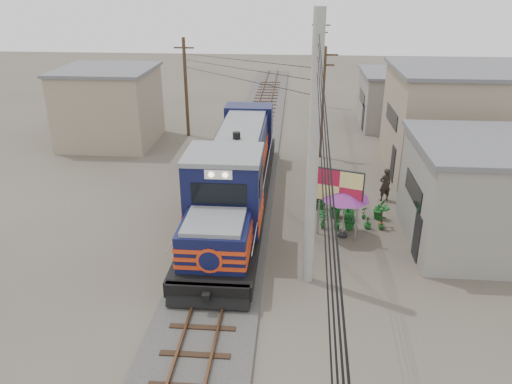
# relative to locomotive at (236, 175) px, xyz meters

# --- Properties ---
(ground) EXTENTS (120.00, 120.00, 0.00)m
(ground) POSITION_rel_locomotive_xyz_m (0.00, -5.65, -1.83)
(ground) COLOR #473F35
(ground) RESTS_ON ground
(ballast) EXTENTS (3.60, 70.00, 0.16)m
(ballast) POSITION_rel_locomotive_xyz_m (0.00, 4.35, -1.75)
(ballast) COLOR #595651
(ballast) RESTS_ON ground
(track) EXTENTS (1.15, 70.00, 0.12)m
(track) POSITION_rel_locomotive_xyz_m (0.00, 4.35, -1.57)
(track) COLOR #51331E
(track) RESTS_ON ground
(locomotive) EXTENTS (3.14, 17.08, 4.23)m
(locomotive) POSITION_rel_locomotive_xyz_m (0.00, 0.00, 0.00)
(locomotive) COLOR black
(locomotive) RESTS_ON ground
(utility_pole_main) EXTENTS (0.40, 0.40, 10.00)m
(utility_pole_main) POSITION_rel_locomotive_xyz_m (3.50, -6.15, 3.17)
(utility_pole_main) COLOR #9E9B93
(utility_pole_main) RESTS_ON ground
(wooden_pole_mid) EXTENTS (1.60, 0.24, 7.00)m
(wooden_pole_mid) POSITION_rel_locomotive_xyz_m (4.50, 8.35, 1.85)
(wooden_pole_mid) COLOR #4C3826
(wooden_pole_mid) RESTS_ON ground
(wooden_pole_far) EXTENTS (1.60, 0.24, 7.50)m
(wooden_pole_far) POSITION_rel_locomotive_xyz_m (4.80, 22.35, 2.11)
(wooden_pole_far) COLOR #4C3826
(wooden_pole_far) RESTS_ON ground
(wooden_pole_left) EXTENTS (1.60, 0.24, 7.00)m
(wooden_pole_left) POSITION_rel_locomotive_xyz_m (-5.00, 12.35, 1.85)
(wooden_pole_left) COLOR #4C3826
(wooden_pole_left) RESTS_ON ground
(power_lines) EXTENTS (9.65, 19.00, 3.30)m
(power_lines) POSITION_rel_locomotive_xyz_m (-0.14, 2.84, 5.74)
(power_lines) COLOR black
(power_lines) RESTS_ON ground
(shophouse_front) EXTENTS (7.35, 6.30, 4.70)m
(shophouse_front) POSITION_rel_locomotive_xyz_m (11.50, -2.65, 0.53)
(shophouse_front) COLOR gray
(shophouse_front) RESTS_ON ground
(shophouse_mid) EXTENTS (8.40, 7.35, 6.20)m
(shophouse_mid) POSITION_rel_locomotive_xyz_m (12.50, 6.35, 1.28)
(shophouse_mid) COLOR gray
(shophouse_mid) RESTS_ON ground
(shophouse_back) EXTENTS (6.30, 6.30, 4.20)m
(shophouse_back) POSITION_rel_locomotive_xyz_m (11.00, 16.35, 0.28)
(shophouse_back) COLOR gray
(shophouse_back) RESTS_ON ground
(shophouse_left) EXTENTS (6.30, 6.30, 5.20)m
(shophouse_left) POSITION_rel_locomotive_xyz_m (-10.00, 10.35, 0.78)
(shophouse_left) COLOR gray
(shophouse_left) RESTS_ON ground
(billboard) EXTENTS (2.04, 0.79, 3.27)m
(billboard) POSITION_rel_locomotive_xyz_m (4.84, -2.62, 0.58)
(billboard) COLOR #99999E
(billboard) RESTS_ON ground
(market_umbrella) EXTENTS (2.84, 2.84, 2.40)m
(market_umbrella) POSITION_rel_locomotive_xyz_m (5.15, -2.47, 0.29)
(market_umbrella) COLOR black
(market_umbrella) RESTS_ON ground
(vendor) EXTENTS (0.77, 0.64, 1.80)m
(vendor) POSITION_rel_locomotive_xyz_m (7.61, 1.66, -0.93)
(vendor) COLOR black
(vendor) RESTS_ON ground
(plant_nursery) EXTENTS (3.76, 3.19, 1.12)m
(plant_nursery) POSITION_rel_locomotive_xyz_m (5.24, -0.54, -1.35)
(plant_nursery) COLOR #195A21
(plant_nursery) RESTS_ON ground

